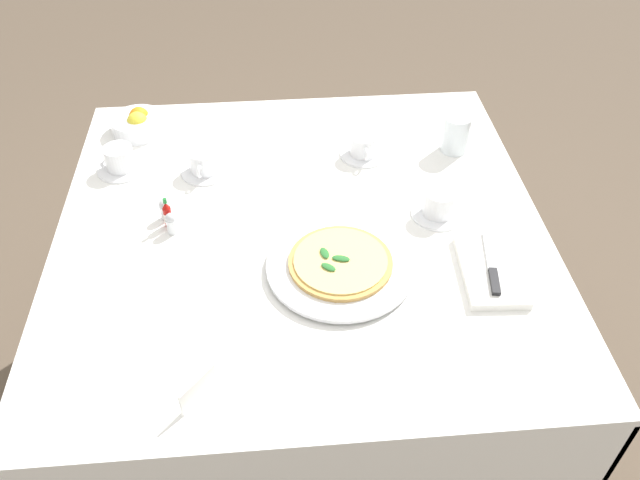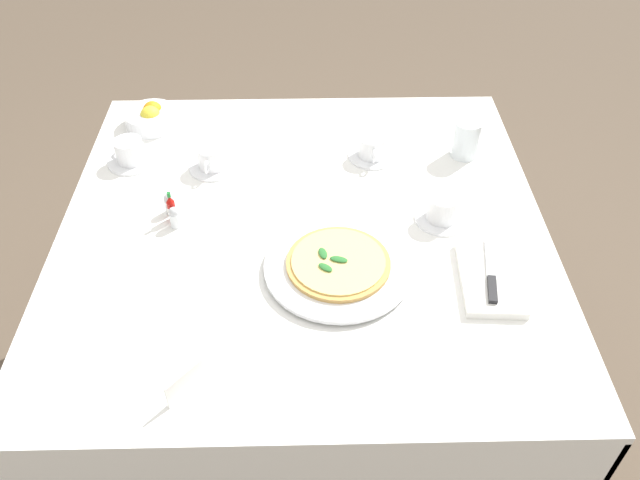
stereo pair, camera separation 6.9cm
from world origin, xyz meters
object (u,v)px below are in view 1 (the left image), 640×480
object	(u,v)px
napkin_folded	(491,271)
coffee_cup_near_right	(439,204)
salt_shaker	(165,210)
coffee_cup_back_corner	(364,146)
pepper_shaker	(172,225)
citrus_bowl	(138,123)
hot_sauce_bottle	(168,215)
pizza	(340,262)
menu_card	(198,390)
coffee_cup_right_edge	(120,160)
coffee_cup_far_left	(204,163)
water_glass_near_left	(455,136)
dinner_knife	(492,265)
pizza_plate	(340,266)

from	to	relation	value
napkin_folded	coffee_cup_near_right	bearing A→B (deg)	22.25
salt_shaker	coffee_cup_near_right	bearing A→B (deg)	-93.56
coffee_cup_back_corner	pepper_shaker	world-z (taller)	coffee_cup_back_corner
coffee_cup_back_corner	citrus_bowl	world-z (taller)	citrus_bowl
citrus_bowl	hot_sauce_bottle	size ratio (longest dim) A/B	1.81
pizza	napkin_folded	size ratio (longest dim) A/B	1.03
menu_card	coffee_cup_right_edge	bearing A→B (deg)	59.52
coffee_cup_far_left	pizza	bearing A→B (deg)	-140.94
napkin_folded	pepper_shaker	size ratio (longest dim) A/B	4.04
coffee_cup_back_corner	coffee_cup_near_right	world-z (taller)	coffee_cup_near_right
menu_card	salt_shaker	bearing A→B (deg)	52.76
coffee_cup_right_edge	salt_shaker	size ratio (longest dim) A/B	2.31
menu_card	water_glass_near_left	bearing A→B (deg)	-0.05
coffee_cup_right_edge	napkin_folded	bearing A→B (deg)	-118.04
citrus_bowl	salt_shaker	world-z (taller)	citrus_bowl
pizza	dinner_knife	size ratio (longest dim) A/B	1.19
pizza_plate	coffee_cup_near_right	world-z (taller)	coffee_cup_near_right
hot_sauce_bottle	menu_card	xyz separation A→B (m)	(-0.50, -0.10, -0.00)
coffee_cup_near_right	hot_sauce_bottle	bearing A→B (deg)	88.83
pizza_plate	water_glass_near_left	size ratio (longest dim) A/B	3.16
pizza	citrus_bowl	size ratio (longest dim) A/B	1.55
coffee_cup_near_right	salt_shaker	size ratio (longest dim) A/B	2.31
salt_shaker	menu_card	distance (m)	0.54
coffee_cup_back_corner	coffee_cup_right_edge	distance (m)	0.65
water_glass_near_left	pepper_shaker	xyz separation A→B (m)	(-0.28, 0.75, -0.02)
coffee_cup_right_edge	dinner_knife	world-z (taller)	coffee_cup_right_edge
dinner_knife	hot_sauce_bottle	size ratio (longest dim) A/B	2.36
menu_card	coffee_cup_back_corner	bearing A→B (deg)	12.63
coffee_cup_right_edge	hot_sauce_bottle	size ratio (longest dim) A/B	1.57
hot_sauce_bottle	salt_shaker	size ratio (longest dim) A/B	1.48
pizza_plate	coffee_cup_near_right	bearing A→B (deg)	-56.84
dinner_knife	hot_sauce_bottle	distance (m)	0.76
pizza	napkin_folded	world-z (taller)	pizza
coffee_cup_far_left	coffee_cup_right_edge	size ratio (longest dim) A/B	1.02
dinner_knife	salt_shaker	world-z (taller)	salt_shaker
pizza_plate	pizza	size ratio (longest dim) A/B	1.43
coffee_cup_near_right	hot_sauce_bottle	distance (m)	0.65
coffee_cup_back_corner	coffee_cup_right_edge	world-z (taller)	coffee_cup_right_edge
napkin_folded	citrus_bowl	bearing A→B (deg)	55.94
pizza	hot_sauce_bottle	world-z (taller)	hot_sauce_bottle
coffee_cup_right_edge	pepper_shaker	size ratio (longest dim) A/B	2.31
hot_sauce_bottle	salt_shaker	xyz separation A→B (m)	(0.03, 0.01, -0.01)
water_glass_near_left	salt_shaker	size ratio (longest dim) A/B	1.87
coffee_cup_near_right	menu_card	bearing A→B (deg)	131.14
citrus_bowl	pepper_shaker	size ratio (longest dim) A/B	2.67
coffee_cup_far_left	napkin_folded	world-z (taller)	coffee_cup_far_left
coffee_cup_right_edge	pizza	bearing A→B (deg)	-128.05
coffee_cup_far_left	dinner_knife	distance (m)	0.78
citrus_bowl	pepper_shaker	xyz separation A→B (m)	(-0.45, -0.13, -0.00)
pizza	menu_card	size ratio (longest dim) A/B	3.30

